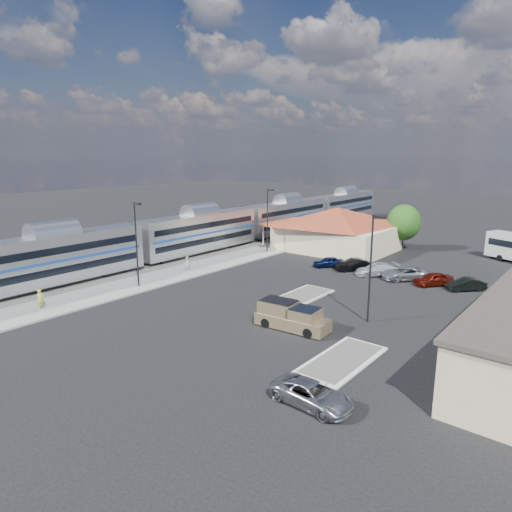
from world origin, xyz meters
The scene contains 22 objects.
ground centered at (0.00, 0.00, 0.00)m, with size 280.00×280.00×0.00m, color black.
railbed centered at (-21.00, 8.00, 0.06)m, with size 16.00×100.00×0.12m, color #4C4944.
platform centered at (-12.00, 6.00, 0.09)m, with size 5.50×92.00×0.18m, color gray.
passenger_train centered at (-18.00, 9.87, 2.87)m, with size 3.00×104.00×5.55m.
freight_cars centered at (-24.00, 11.90, 1.93)m, with size 2.80×46.00×4.00m.
station_depot centered at (-4.56, 24.00, 3.13)m, with size 18.35×12.24×6.20m.
traffic_island_south centered at (4.00, 2.00, 0.10)m, with size 3.30×7.50×0.21m.
traffic_island_north centered at (14.00, -8.00, 0.10)m, with size 3.30×7.50×0.21m.
lamp_plat_s centered at (-10.90, -6.00, 5.34)m, with size 1.08×0.25×9.00m.
lamp_plat_n centered at (-10.90, 16.00, 5.34)m, with size 1.08×0.25×9.00m.
lamp_lot centered at (12.10, 0.00, 5.34)m, with size 1.08×0.25×9.00m.
tree_depot centered at (3.00, 30.00, 4.02)m, with size 4.71×4.71×6.63m.
pickup_truck centered at (8.01, -5.25, 0.98)m, with size 6.17×2.68×2.08m.
suv centered at (15.36, -13.98, 0.67)m, with size 2.23×4.84×1.34m, color #999AA0.
person_a centered at (-11.87, -15.92, 1.09)m, with size 0.66×0.43×1.82m, color #B6CB3F.
person_b centered at (-11.86, 1.60, 1.04)m, with size 0.84×0.65×1.73m, color silver.
parked_car_a centered at (-0.14, 14.27, 0.65)m, with size 1.53×3.81×1.30m, color #0D1841.
parked_car_b centered at (3.06, 14.57, 0.72)m, with size 1.53×4.39×1.44m, color black.
parked_car_c centered at (6.26, 14.27, 0.72)m, with size 2.03×4.99×1.45m, color silver.
parked_car_d centered at (9.46, 14.57, 0.74)m, with size 2.44×5.29×1.47m, color #9CA0A5.
parked_car_e centered at (12.66, 14.27, 0.71)m, with size 1.69×4.19×1.43m, color maroon.
parked_car_f centered at (15.86, 14.57, 0.65)m, with size 1.38×3.95×1.30m, color black.
Camera 1 is at (27.48, -33.86, 13.83)m, focal length 32.00 mm.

